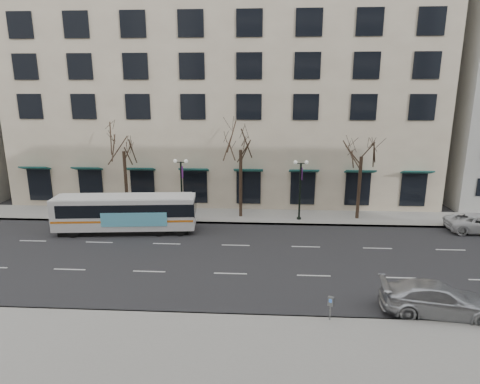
# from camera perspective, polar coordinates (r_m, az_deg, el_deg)

# --- Properties ---
(ground) EXTENTS (160.00, 160.00, 0.00)m
(ground) POSITION_cam_1_polar(r_m,az_deg,el_deg) (26.83, -0.97, -9.40)
(ground) COLOR black
(ground) RESTS_ON ground
(sidewalk_far) EXTENTS (80.00, 4.00, 0.15)m
(sidewalk_far) POSITION_cam_1_polar(r_m,az_deg,el_deg) (35.31, 8.26, -3.55)
(sidewalk_far) COLOR gray
(sidewalk_far) RESTS_ON ground
(building_hotel) EXTENTS (40.00, 20.00, 24.00)m
(building_hotel) POSITION_cam_1_polar(r_m,az_deg,el_deg) (45.71, -1.61, 15.74)
(building_hotel) COLOR tan
(building_hotel) RESTS_ON ground
(tree_far_left) EXTENTS (3.60, 3.60, 8.34)m
(tree_far_left) POSITION_cam_1_polar(r_m,az_deg,el_deg) (35.60, -16.32, 7.10)
(tree_far_left) COLOR black
(tree_far_left) RESTS_ON ground
(tree_far_mid) EXTENTS (3.60, 3.60, 8.55)m
(tree_far_mid) POSITION_cam_1_polar(r_m,az_deg,el_deg) (33.60, 0.10, 7.63)
(tree_far_mid) COLOR black
(tree_far_mid) RESTS_ON ground
(tree_far_right) EXTENTS (3.60, 3.60, 8.06)m
(tree_far_right) POSITION_cam_1_polar(r_m,az_deg,el_deg) (34.57, 16.99, 6.40)
(tree_far_right) COLOR black
(tree_far_right) RESTS_ON ground
(lamp_post_left) EXTENTS (1.22, 0.45, 5.21)m
(lamp_post_left) POSITION_cam_1_polar(r_m,az_deg,el_deg) (34.33, -8.31, 0.90)
(lamp_post_left) COLOR black
(lamp_post_left) RESTS_ON ground
(lamp_post_right) EXTENTS (1.22, 0.45, 5.21)m
(lamp_post_right) POSITION_cam_1_polar(r_m,az_deg,el_deg) (33.78, 8.55, 0.68)
(lamp_post_right) COLOR black
(lamp_post_right) RESTS_ON ground
(city_bus) EXTENTS (10.96, 3.37, 2.92)m
(city_bus) POSITION_cam_1_polar(r_m,az_deg,el_deg) (32.29, -15.85, -2.81)
(city_bus) COLOR silver
(city_bus) RESTS_ON ground
(silver_car) EXTENTS (5.70, 2.83, 1.59)m
(silver_car) POSITION_cam_1_polar(r_m,az_deg,el_deg) (22.57, 26.29, -13.49)
(silver_car) COLOR #B7B9BF
(silver_car) RESTS_ON ground
(pay_station) EXTENTS (0.30, 0.26, 1.20)m
(pay_station) POSITION_cam_1_polar(r_m,az_deg,el_deg) (20.04, 12.77, -15.17)
(pay_station) COLOR slate
(pay_station) RESTS_ON sidewalk_near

